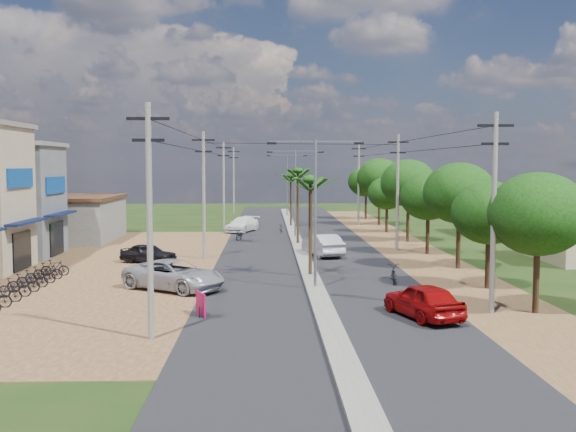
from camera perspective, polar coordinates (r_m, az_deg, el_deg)
name	(u,v)px	position (r m, az deg, el deg)	size (l,w,h in m)	color
ground	(315,290)	(36.18, 2.31, -6.28)	(160.00, 160.00, 0.00)	black
road	(301,253)	(50.97, 1.09, -3.14)	(12.00, 110.00, 0.04)	black
median	(299,247)	(53.93, 0.93, -2.65)	(1.00, 90.00, 0.18)	#605E56
dirt_lot_west	(75,268)	(45.70, -17.62, -4.22)	(18.00, 46.00, 0.04)	#512F1B
dirt_shoulder_east	(412,252)	(52.10, 10.49, -3.05)	(5.00, 90.00, 0.03)	#512F1B
shophouse_grey	(0,199)	(53.20, -23.22, 1.30)	(9.00, 6.40, 8.30)	#55565D
low_shed	(57,218)	(62.44, -18.98, -0.20)	(10.40, 10.40, 3.95)	#605E56
house_east_far	(513,210)	(67.84, 18.52, 0.52)	(7.60, 7.50, 4.60)	tan
tree_east_a	(538,214)	(31.92, 20.41, 0.15)	(4.40, 4.40, 6.37)	black
tree_east_b	(489,213)	(37.49, 16.65, 0.26)	(4.00, 4.00, 5.83)	black
tree_east_c	(459,193)	(44.24, 14.30, 1.88)	(4.60, 4.60, 6.83)	black
tree_east_d	(428,196)	(50.95, 11.78, 1.64)	(4.20, 4.20, 6.13)	black
tree_east_e	(408,183)	(58.76, 10.15, 2.75)	(4.80, 4.80, 7.14)	black
tree_east_f	(387,193)	(66.58, 8.38, 1.92)	(3.80, 3.80, 5.52)	black
tree_east_g	(380,178)	(74.52, 7.76, 3.23)	(5.00, 5.00, 7.38)	black
tree_east_h	(366,181)	(82.38, 6.62, 2.93)	(4.40, 4.40, 6.52)	black
palm_median_near	(310,184)	(39.57, 1.91, 2.71)	(2.00, 2.00, 6.15)	black
palm_median_mid	(298,174)	(55.53, 0.84, 3.57)	(2.00, 2.00, 6.55)	black
palm_median_far	(291,178)	(71.53, 0.25, 3.24)	(2.00, 2.00, 5.85)	black
streetlight_near	(315,201)	(35.61, 2.33, 1.31)	(5.10, 0.18, 8.00)	gray
streetlight_mid	(295,186)	(60.55, 0.62, 2.58)	(5.10, 0.18, 8.00)	gray
streetlight_far	(287,180)	(85.53, -0.09, 3.11)	(5.10, 0.18, 8.00)	gray
utility_pole_w_a	(149,216)	(25.92, -11.65, 0.01)	(1.60, 0.24, 9.00)	#605E56
utility_pole_w_b	(204,192)	(47.71, -7.14, 2.03)	(1.60, 0.24, 9.00)	#605E56
utility_pole_w_c	(224,183)	(69.64, -5.47, 2.77)	(1.60, 0.24, 9.00)	#605E56
utility_pole_w_d	(234,179)	(90.60, -4.62, 3.15)	(1.60, 0.24, 9.00)	#605E56
utility_pole_e_a	(494,208)	(31.20, 17.02, 0.64)	(1.60, 0.24, 9.00)	#605E56
utility_pole_e_b	(398,190)	(52.48, 9.26, 2.21)	(1.60, 0.24, 9.00)	#605E56
utility_pole_e_c	(359,182)	(74.18, 6.00, 2.87)	(1.60, 0.24, 9.00)	#605E56
car_red_near	(423,301)	(30.00, 11.37, -7.08)	(1.82, 4.53, 1.54)	maroon
car_silver_mid	(323,245)	(49.18, 2.95, -2.50)	(1.71, 4.90, 1.61)	#9FA1A7
car_white_far	(242,225)	(66.86, -3.89, -0.75)	(2.02, 4.97, 1.44)	silver
car_parked_silver	(174,276)	(36.41, -9.61, -5.00)	(2.63, 5.71, 1.59)	#9FA1A7
car_parked_dark	(148,254)	(46.64, -11.73, -3.15)	(1.54, 3.82, 1.30)	black
moto_rider_east	(393,275)	(38.35, 8.91, -4.94)	(0.68, 1.94, 1.02)	black
moto_rider_west_a	(239,235)	(59.57, -4.14, -1.61)	(0.63, 1.82, 0.96)	black
moto_rider_west_b	(281,229)	(64.96, -0.60, -1.13)	(0.42, 1.50, 0.90)	black
roadside_sign	(201,304)	(30.25, -7.40, -7.42)	(0.55, 1.21, 1.06)	#980E3F
parked_scooter_row	(24,283)	(37.92, -21.47, -5.32)	(1.71, 11.05, 1.00)	black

